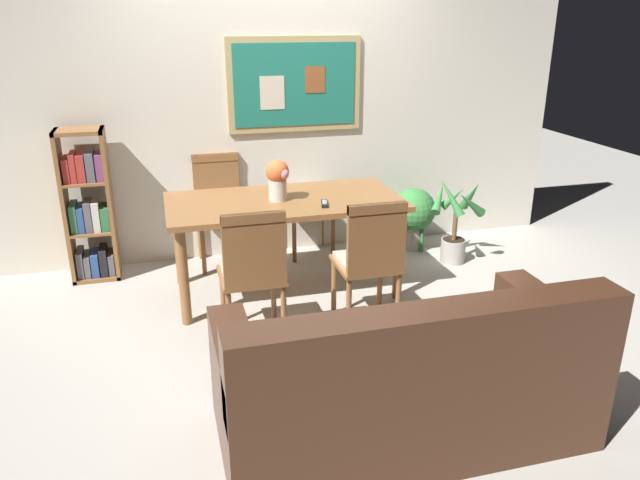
{
  "coord_description": "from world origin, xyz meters",
  "views": [
    {
      "loc": [
        -0.94,
        -3.75,
        1.99
      ],
      "look_at": [
        -0.0,
        -0.3,
        0.65
      ],
      "focal_mm": 33.91,
      "sensor_mm": 36.0,
      "label": 1
    }
  ],
  "objects_px": {
    "bookshelf": "(89,210)",
    "tv_remote": "(324,203)",
    "dining_chair_near_right": "(370,254)",
    "dining_chair_near_left": "(253,266)",
    "dining_chair_far_left": "(219,201)",
    "potted_ivy": "(413,214)",
    "dining_table": "(285,211)",
    "dining_chair_far_right": "(306,192)",
    "flower_vase": "(278,178)",
    "potted_palm": "(455,224)",
    "leather_couch": "(405,383)"
  },
  "relations": [
    {
      "from": "leather_couch",
      "to": "potted_palm",
      "type": "xyz_separation_m",
      "value": [
        1.29,
        2.01,
        0.03
      ]
    },
    {
      "from": "leather_couch",
      "to": "potted_palm",
      "type": "height_order",
      "value": "leather_couch"
    },
    {
      "from": "dining_table",
      "to": "bookshelf",
      "type": "relative_size",
      "value": 1.43
    },
    {
      "from": "dining_chair_far_right",
      "to": "dining_chair_far_left",
      "type": "distance_m",
      "value": 0.77
    },
    {
      "from": "dining_table",
      "to": "bookshelf",
      "type": "bearing_deg",
      "value": 155.45
    },
    {
      "from": "dining_chair_far_left",
      "to": "bookshelf",
      "type": "height_order",
      "value": "bookshelf"
    },
    {
      "from": "dining_table",
      "to": "flower_vase",
      "type": "relative_size",
      "value": 5.71
    },
    {
      "from": "flower_vase",
      "to": "dining_table",
      "type": "bearing_deg",
      "value": 17.72
    },
    {
      "from": "dining_table",
      "to": "bookshelf",
      "type": "distance_m",
      "value": 1.56
    },
    {
      "from": "bookshelf",
      "to": "tv_remote",
      "type": "relative_size",
      "value": 7.36
    },
    {
      "from": "dining_chair_far_right",
      "to": "potted_ivy",
      "type": "height_order",
      "value": "dining_chair_far_right"
    },
    {
      "from": "dining_chair_far_left",
      "to": "potted_ivy",
      "type": "xyz_separation_m",
      "value": [
        1.69,
        -0.16,
        -0.21
      ]
    },
    {
      "from": "dining_chair_near_left",
      "to": "leather_couch",
      "type": "xyz_separation_m",
      "value": [
        0.56,
        -1.11,
        -0.23
      ]
    },
    {
      "from": "leather_couch",
      "to": "bookshelf",
      "type": "bearing_deg",
      "value": 123.08
    },
    {
      "from": "dining_chair_near_left",
      "to": "dining_chair_near_right",
      "type": "bearing_deg",
      "value": -0.83
    },
    {
      "from": "dining_chair_far_left",
      "to": "potted_ivy",
      "type": "height_order",
      "value": "dining_chair_far_left"
    },
    {
      "from": "bookshelf",
      "to": "potted_ivy",
      "type": "height_order",
      "value": "bookshelf"
    },
    {
      "from": "dining_chair_far_left",
      "to": "dining_chair_near_left",
      "type": "height_order",
      "value": "same"
    },
    {
      "from": "dining_table",
      "to": "dining_chair_near_right",
      "type": "height_order",
      "value": "dining_chair_near_right"
    },
    {
      "from": "dining_chair_near_right",
      "to": "potted_ivy",
      "type": "bearing_deg",
      "value": 56.13
    },
    {
      "from": "dining_chair_near_left",
      "to": "dining_chair_near_right",
      "type": "height_order",
      "value": "same"
    },
    {
      "from": "dining_chair_far_right",
      "to": "dining_chair_near_left",
      "type": "bearing_deg",
      "value": -115.39
    },
    {
      "from": "potted_ivy",
      "to": "tv_remote",
      "type": "bearing_deg",
      "value": -143.02
    },
    {
      "from": "flower_vase",
      "to": "dining_chair_far_right",
      "type": "bearing_deg",
      "value": 62.95
    },
    {
      "from": "dining_chair_near_left",
      "to": "tv_remote",
      "type": "distance_m",
      "value": 0.82
    },
    {
      "from": "dining_chair_far_right",
      "to": "leather_couch",
      "type": "xyz_separation_m",
      "value": [
        -0.15,
        -2.61,
        -0.23
      ]
    },
    {
      "from": "dining_chair_far_right",
      "to": "flower_vase",
      "type": "xyz_separation_m",
      "value": [
        -0.41,
        -0.79,
        0.36
      ]
    },
    {
      "from": "dining_chair_near_left",
      "to": "dining_chair_near_right",
      "type": "distance_m",
      "value": 0.76
    },
    {
      "from": "dining_chair_far_left",
      "to": "dining_chair_near_left",
      "type": "bearing_deg",
      "value": -88.01
    },
    {
      "from": "dining_table",
      "to": "dining_chair_far_left",
      "type": "relative_size",
      "value": 1.87
    },
    {
      "from": "bookshelf",
      "to": "tv_remote",
      "type": "height_order",
      "value": "bookshelf"
    },
    {
      "from": "dining_chair_near_right",
      "to": "dining_chair_near_left",
      "type": "bearing_deg",
      "value": 179.17
    },
    {
      "from": "dining_chair_near_left",
      "to": "dining_table",
      "type": "bearing_deg",
      "value": 63.76
    },
    {
      "from": "dining_table",
      "to": "dining_chair_far_right",
      "type": "distance_m",
      "value": 0.86
    },
    {
      "from": "dining_table",
      "to": "dining_chair_far_left",
      "type": "xyz_separation_m",
      "value": [
        -0.41,
        0.73,
        -0.1
      ]
    },
    {
      "from": "leather_couch",
      "to": "potted_ivy",
      "type": "relative_size",
      "value": 3.1
    },
    {
      "from": "dining_chair_near_right",
      "to": "flower_vase",
      "type": "height_order",
      "value": "flower_vase"
    },
    {
      "from": "dining_chair_far_left",
      "to": "tv_remote",
      "type": "distance_m",
      "value": 1.16
    },
    {
      "from": "leather_couch",
      "to": "potted_palm",
      "type": "relative_size",
      "value": 2.38
    },
    {
      "from": "dining_chair_far_right",
      "to": "leather_couch",
      "type": "relative_size",
      "value": 0.51
    },
    {
      "from": "potted_ivy",
      "to": "dining_chair_near_right",
      "type": "bearing_deg",
      "value": -123.87
    },
    {
      "from": "tv_remote",
      "to": "potted_ivy",
      "type": "bearing_deg",
      "value": 36.98
    },
    {
      "from": "dining_table",
      "to": "tv_remote",
      "type": "xyz_separation_m",
      "value": [
        0.24,
        -0.21,
        0.1
      ]
    },
    {
      "from": "dining_chair_far_left",
      "to": "potted_palm",
      "type": "distance_m",
      "value": 1.99
    },
    {
      "from": "dining_chair_near_left",
      "to": "leather_couch",
      "type": "height_order",
      "value": "dining_chair_near_left"
    },
    {
      "from": "potted_palm",
      "to": "dining_table",
      "type": "bearing_deg",
      "value": -173.18
    },
    {
      "from": "dining_table",
      "to": "potted_palm",
      "type": "distance_m",
      "value": 1.53
    },
    {
      "from": "leather_couch",
      "to": "potted_ivy",
      "type": "distance_m",
      "value": 2.64
    },
    {
      "from": "dining_table",
      "to": "dining_chair_far_right",
      "type": "bearing_deg",
      "value": 65.41
    },
    {
      "from": "dining_chair_far_right",
      "to": "flower_vase",
      "type": "distance_m",
      "value": 0.96
    }
  ]
}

